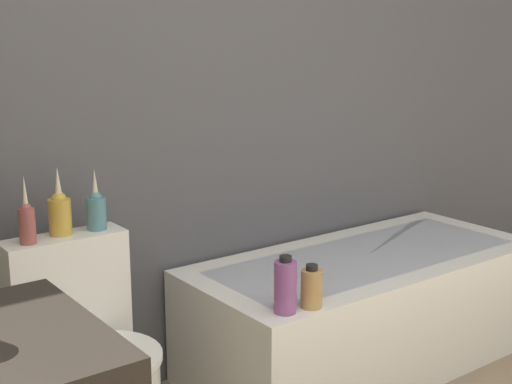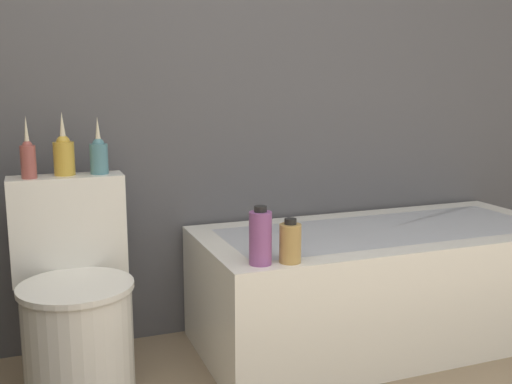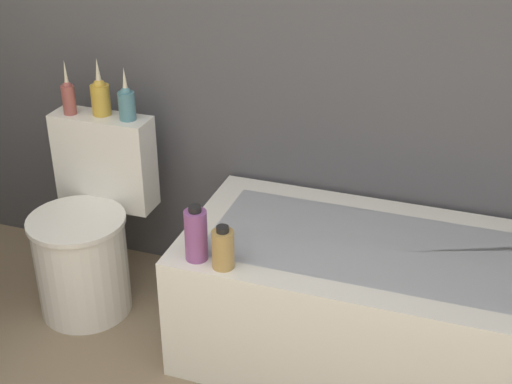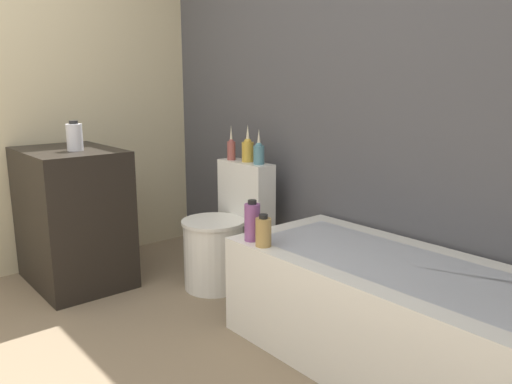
# 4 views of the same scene
# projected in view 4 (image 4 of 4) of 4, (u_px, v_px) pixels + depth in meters

# --- Properties ---
(wall_back_tiled) EXTENTS (6.40, 0.06, 2.60)m
(wall_back_tiled) POSITION_uv_depth(u_px,v_px,m) (333.00, 75.00, 2.81)
(wall_back_tiled) COLOR #4C4C51
(wall_back_tiled) RESTS_ON ground_plane
(wall_left_painted) EXTENTS (0.06, 6.40, 2.60)m
(wall_left_painted) POSITION_uv_depth(u_px,v_px,m) (18.00, 76.00, 3.19)
(wall_left_painted) COLOR beige
(wall_left_painted) RESTS_ON ground_plane
(bathtub) EXTENTS (1.59, 0.71, 0.49)m
(bathtub) POSITION_uv_depth(u_px,v_px,m) (398.00, 317.00, 2.19)
(bathtub) COLOR white
(bathtub) RESTS_ON ground
(toilet) EXTENTS (0.41, 0.52, 0.77)m
(toilet) POSITION_uv_depth(u_px,v_px,m) (223.00, 236.00, 3.12)
(toilet) COLOR white
(toilet) RESTS_ON ground
(vanity_counter) EXTENTS (0.73, 0.53, 0.86)m
(vanity_counter) POSITION_uv_depth(u_px,v_px,m) (73.00, 217.00, 3.15)
(vanity_counter) COLOR black
(vanity_counter) RESTS_ON ground
(soap_bottle_glass) EXTENTS (0.09, 0.09, 0.18)m
(soap_bottle_glass) POSITION_uv_depth(u_px,v_px,m) (75.00, 137.00, 2.97)
(soap_bottle_glass) COLOR silver
(soap_bottle_glass) RESTS_ON vanity_counter
(vase_gold) EXTENTS (0.05, 0.05, 0.23)m
(vase_gold) POSITION_uv_depth(u_px,v_px,m) (231.00, 148.00, 3.21)
(vase_gold) COLOR #994C47
(vase_gold) RESTS_ON toilet
(vase_silver) EXTENTS (0.08, 0.08, 0.23)m
(vase_silver) POSITION_uv_depth(u_px,v_px,m) (248.00, 149.00, 3.14)
(vase_silver) COLOR gold
(vase_silver) RESTS_ON toilet
(vase_bronze) EXTENTS (0.07, 0.07, 0.21)m
(vase_bronze) POSITION_uv_depth(u_px,v_px,m) (259.00, 152.00, 3.04)
(vase_bronze) COLOR teal
(vase_bronze) RESTS_ON toilet
(shampoo_bottle_tall) EXTENTS (0.08, 0.08, 0.20)m
(shampoo_bottle_tall) POSITION_uv_depth(u_px,v_px,m) (252.00, 222.00, 2.45)
(shampoo_bottle_tall) COLOR #8C4C8C
(shampoo_bottle_tall) RESTS_ON bathtub
(shampoo_bottle_short) EXTENTS (0.08, 0.08, 0.16)m
(shampoo_bottle_short) POSITION_uv_depth(u_px,v_px,m) (263.00, 232.00, 2.37)
(shampoo_bottle_short) COLOR tan
(shampoo_bottle_short) RESTS_ON bathtub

